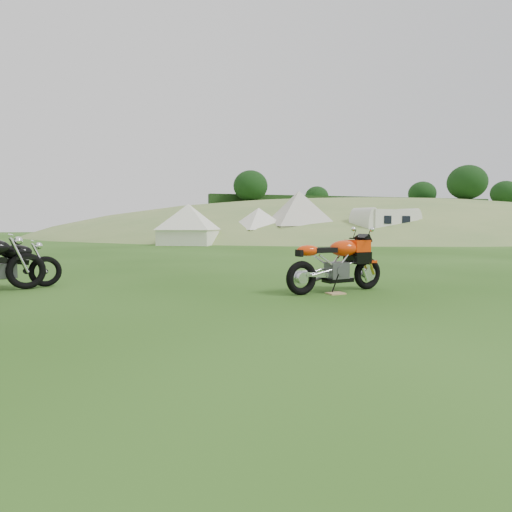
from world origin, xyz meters
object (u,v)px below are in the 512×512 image
object	(u,v)px
tent_left	(189,223)
caravan	(386,226)
vintage_moto_d	(5,264)
sport_motorcycle	(336,259)
plywood_board	(336,293)
tent_right	(299,218)
tent_mid	(259,224)

from	to	relation	value
tent_left	caravan	bearing A→B (deg)	18.05
vintage_moto_d	caravan	distance (m)	21.57
sport_motorcycle	caravan	world-z (taller)	caravan
plywood_board	tent_left	world-z (taller)	tent_left
vintage_moto_d	tent_right	xyz separation A→B (m)	(12.00, 16.17, 1.01)
plywood_board	tent_left	size ratio (longest dim) A/B	0.10
plywood_board	tent_left	bearing A→B (deg)	90.59
plywood_board	caravan	bearing A→B (deg)	54.56
plywood_board	tent_right	world-z (taller)	tent_right
tent_mid	sport_motorcycle	bearing A→B (deg)	-116.47
sport_motorcycle	plywood_board	xyz separation A→B (m)	(-0.10, -0.21, -0.54)
sport_motorcycle	tent_mid	world-z (taller)	tent_mid
vintage_moto_d	caravan	bearing A→B (deg)	23.61
sport_motorcycle	plywood_board	world-z (taller)	sport_motorcycle
tent_left	tent_mid	size ratio (longest dim) A/B	1.03
sport_motorcycle	tent_left	world-z (taller)	tent_left
tent_left	tent_mid	bearing A→B (deg)	43.45
plywood_board	tent_right	xyz separation A→B (m)	(6.69, 18.21, 1.46)
tent_mid	tent_right	xyz separation A→B (m)	(2.44, -0.45, 0.32)
sport_motorcycle	caravan	xyz separation A→B (m)	(11.17, 15.62, 0.46)
tent_right	vintage_moto_d	bearing A→B (deg)	-125.56
sport_motorcycle	tent_left	distance (m)	16.96
tent_left	tent_mid	world-z (taller)	tent_left
plywood_board	caravan	distance (m)	19.46
tent_left	tent_right	xyz separation A→B (m)	(6.86, 1.06, 0.28)
tent_mid	caravan	size ratio (longest dim) A/B	0.62
sport_motorcycle	tent_mid	size ratio (longest dim) A/B	0.69
tent_left	tent_right	distance (m)	6.95
plywood_board	tent_mid	distance (m)	19.17
plywood_board	tent_mid	world-z (taller)	tent_mid
caravan	vintage_moto_d	bearing A→B (deg)	-152.74
plywood_board	vintage_moto_d	world-z (taller)	vintage_moto_d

